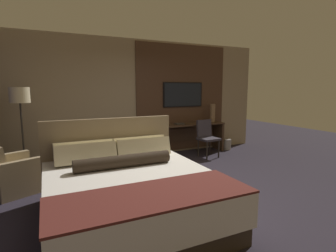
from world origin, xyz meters
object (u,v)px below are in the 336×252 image
at_px(desk_chair, 206,135).
at_px(waste_bin, 227,144).
at_px(bed, 129,191).
at_px(desk, 186,133).
at_px(tv, 183,95).
at_px(armchair_by_window, 14,175).
at_px(book, 179,124).
at_px(vase_tall, 212,113).
at_px(floor_lamp, 20,102).

bearing_deg(desk_chair, waste_bin, 16.99).
distance_m(bed, desk, 3.57).
xyz_separation_m(tv, armchair_by_window, (-3.76, -1.30, -1.21)).
xyz_separation_m(armchair_by_window, book, (3.53, 1.04, 0.50)).
bearing_deg(vase_tall, waste_bin, -22.75).
bearing_deg(floor_lamp, vase_tall, 4.73).
distance_m(floor_lamp, book, 3.49).
relative_size(armchair_by_window, book, 4.23).
relative_size(vase_tall, book, 2.14).
xyz_separation_m(bed, book, (2.11, 2.63, 0.42)).
bearing_deg(bed, armchair_by_window, 131.86).
height_order(bed, desk_chair, bed).
height_order(desk, vase_tall, vase_tall).
relative_size(desk_chair, floor_lamp, 0.53).
distance_m(armchair_by_window, vase_tall, 4.74).
bearing_deg(desk, bed, -130.92).
bearing_deg(vase_tall, armchair_by_window, -166.44).
bearing_deg(vase_tall, book, -176.93).
relative_size(desk, vase_tall, 4.21).
bearing_deg(bed, waste_bin, 35.71).
bearing_deg(bed, floor_lamp, 119.44).
bearing_deg(book, desk, 15.13).
bearing_deg(tv, bed, -128.99).
height_order(desk, waste_bin, desk).
bearing_deg(book, armchair_by_window, -163.53).
distance_m(bed, tv, 3.88).
height_order(desk_chair, vase_tall, vase_tall).
height_order(desk_chair, armchair_by_window, desk_chair).
height_order(tv, armchair_by_window, tv).
xyz_separation_m(desk, book, (-0.23, -0.06, 0.25)).
bearing_deg(vase_tall, floor_lamp, -175.27).
bearing_deg(floor_lamp, book, 5.23).
xyz_separation_m(tv, book, (-0.23, -0.25, -0.71)).
height_order(tv, waste_bin, tv).
distance_m(tv, book, 0.79).
bearing_deg(tv, vase_tall, -14.00).
relative_size(tv, desk_chair, 1.25).
bearing_deg(tv, floor_lamp, -171.18).
height_order(bed, waste_bin, bed).
bearing_deg(book, tv, 47.64).
xyz_separation_m(tv, desk_chair, (0.26, -0.73, -0.96)).
relative_size(desk_chair, book, 4.00).
relative_size(tv, waste_bin, 3.99).
height_order(floor_lamp, book, floor_lamp).
bearing_deg(armchair_by_window, tv, -96.37).
bearing_deg(armchair_by_window, waste_bin, -104.64).
bearing_deg(waste_bin, desk, 171.85).
bearing_deg(floor_lamp, waste_bin, 2.45).
bearing_deg(desk_chair, armchair_by_window, -176.82).
bearing_deg(armchair_by_window, vase_tall, -101.83).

